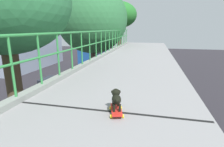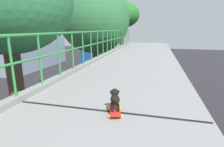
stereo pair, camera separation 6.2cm
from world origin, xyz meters
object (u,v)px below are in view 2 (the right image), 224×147
Objects in this scene: car_black_sixth at (51,84)px; toy_skateboard at (115,110)px; car_red_taxi_fifth at (64,102)px; city_bus at (98,53)px; small_dog at (115,98)px.

car_black_sixth is 10.03× the size of toy_skateboard.
car_red_taxi_fifth is 0.38× the size of city_bus.
car_red_taxi_fifth is 20.78m from city_bus.
car_red_taxi_fifth is at bearing 123.89° from toy_skateboard.
toy_skateboard reaches higher than car_black_sixth.
toy_skateboard is (10.03, -13.56, 4.56)m from car_black_sixth.
car_red_taxi_fifth is 9.23× the size of toy_skateboard.
city_bus reaches higher than car_red_taxi_fifth.
toy_skateboard is at bearing -53.51° from car_black_sixth.
toy_skateboard is 0.19m from small_dog.
city_bus is (-3.81, 20.40, 1.13)m from car_red_taxi_fifth.
car_black_sixth is 12.54× the size of small_dog.
car_red_taxi_fifth reaches higher than car_black_sixth.
small_dog is (10.02, -13.52, 4.75)m from car_black_sixth.
car_black_sixth is at bearing 131.68° from car_red_taxi_fifth.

